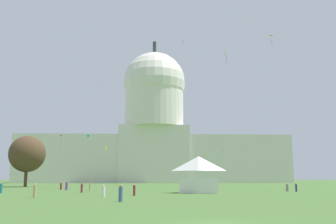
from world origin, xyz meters
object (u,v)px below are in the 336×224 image
object	(u,v)px
person_white_lawn_far_left	(103,191)
kite_cyan_low	(222,149)
capitol_building	(154,131)
person_maroon_front_left	(134,190)
kite_lime_high	(226,54)
person_navy_front_right	(296,188)
tree_west_near	(27,154)
person_tan_edge_east	(90,186)
person_purple_edge_west	(67,186)
kite_gold_high	(271,37)
person_denim_lawn_far_right	(121,194)
kite_white_high	(248,20)
person_maroon_mid_center	(61,186)
kite_pink_high	(182,42)
kite_turquoise_mid	(88,136)
event_tent	(199,174)
person_teal_front_center	(1,188)
person_grey_deep_crowd	(287,187)
person_maroon_back_center	(82,188)
kite_yellow_low	(106,148)
kite_red_low	(62,138)
person_tan_near_tree_west	(35,191)

from	to	relation	value
person_white_lawn_far_left	kite_cyan_low	world-z (taller)	kite_cyan_low
capitol_building	person_maroon_front_left	world-z (taller)	capitol_building
capitol_building	kite_lime_high	size ratio (longest dim) A/B	28.60
person_navy_front_right	tree_west_near	bearing A→B (deg)	-72.39
person_tan_edge_east	person_maroon_front_left	distance (m)	20.15
person_maroon_front_left	kite_cyan_low	size ratio (longest dim) A/B	0.34
person_purple_edge_west	kite_gold_high	bearing A→B (deg)	-156.05
kite_cyan_low	tree_west_near	bearing A→B (deg)	0.08
person_tan_edge_east	person_denim_lawn_far_right	bearing A→B (deg)	-157.01
kite_white_high	person_purple_edge_west	bearing A→B (deg)	179.51
person_tan_edge_east	person_maroon_mid_center	bearing A→B (deg)	49.70
tree_west_near	kite_pink_high	bearing A→B (deg)	38.79
tree_west_near	person_tan_edge_east	distance (m)	39.71
person_maroon_front_left	kite_turquoise_mid	world-z (taller)	kite_turquoise_mid
person_tan_edge_east	kite_white_high	distance (m)	67.64
event_tent	kite_gold_high	bearing A→B (deg)	69.27
person_teal_front_center	kite_gold_high	bearing A→B (deg)	-129.63
person_grey_deep_crowd	kite_pink_high	size ratio (longest dim) A/B	1.44
kite_white_high	person_maroon_front_left	bearing A→B (deg)	-151.28
person_teal_front_center	person_maroon_front_left	bearing A→B (deg)	164.99
person_maroon_back_center	kite_yellow_low	xyz separation A→B (m)	(-7.55, 92.78, 13.63)
kite_red_low	kite_lime_high	distance (m)	61.03
kite_lime_high	person_teal_front_center	bearing A→B (deg)	22.56
person_white_lawn_far_left	kite_cyan_low	bearing A→B (deg)	79.43
kite_lime_high	person_white_lawn_far_left	bearing A→B (deg)	37.74
tree_west_near	person_navy_front_right	world-z (taller)	tree_west_near
person_tan_near_tree_west	event_tent	bearing A→B (deg)	-149.95
person_tan_near_tree_west	person_tan_edge_east	size ratio (longest dim) A/B	0.97
capitol_building	person_grey_deep_crowd	bearing A→B (deg)	-78.84
event_tent	kite_red_low	world-z (taller)	kite_red_low
person_maroon_front_left	kite_gold_high	xyz separation A→B (m)	(42.38, 66.98, 48.65)
kite_red_low	person_maroon_back_center	bearing A→B (deg)	158.69
person_denim_lawn_far_right	kite_gold_high	bearing A→B (deg)	84.56
kite_yellow_low	person_grey_deep_crowd	bearing A→B (deg)	-57.57
person_white_lawn_far_left	kite_cyan_low	size ratio (longest dim) A/B	0.33
person_grey_deep_crowd	person_tan_near_tree_west	bearing A→B (deg)	-66.79
tree_west_near	person_grey_deep_crowd	size ratio (longest dim) A/B	8.94
kite_gold_high	person_purple_edge_west	bearing A→B (deg)	-120.55
person_tan_edge_east	person_grey_deep_crowd	bearing A→B (deg)	-86.68
kite_white_high	person_teal_front_center	bearing A→B (deg)	-171.90
person_tan_near_tree_west	person_grey_deep_crowd	world-z (taller)	person_tan_near_tree_west
capitol_building	kite_lime_high	xyz separation A→B (m)	(24.15, -60.36, 19.46)
person_denim_lawn_far_right	kite_gold_high	world-z (taller)	kite_gold_high
person_navy_front_right	kite_cyan_low	size ratio (longest dim) A/B	0.32
capitol_building	person_tan_near_tree_west	distance (m)	138.85
person_grey_deep_crowd	person_maroon_mid_center	bearing A→B (deg)	-108.65
tree_west_near	kite_turquoise_mid	bearing A→B (deg)	82.15
capitol_building	person_maroon_mid_center	bearing A→B (deg)	-100.45
capitol_building	person_maroon_front_left	size ratio (longest dim) A/B	82.96
person_white_lawn_far_left	person_grey_deep_crowd	distance (m)	35.04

